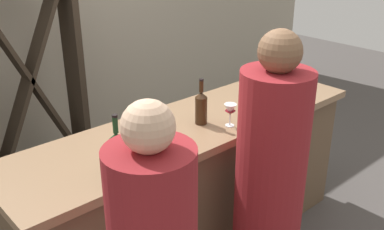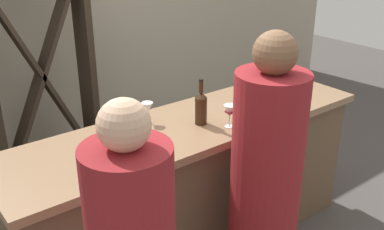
% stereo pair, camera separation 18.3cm
% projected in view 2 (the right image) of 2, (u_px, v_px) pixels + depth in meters
% --- Properties ---
extents(back_wall, '(8.00, 0.10, 2.80)m').
position_uv_depth(back_wall, '(50.00, 6.00, 4.25)').
color(back_wall, '#B2A893').
rests_on(back_wall, ground).
extents(bar_counter, '(2.49, 0.68, 0.97)m').
position_uv_depth(bar_counter, '(192.00, 187.00, 3.02)').
color(bar_counter, brown).
rests_on(bar_counter, ground).
extents(wine_rack, '(0.91, 0.28, 1.85)m').
position_uv_depth(wine_rack, '(41.00, 75.00, 3.84)').
color(wine_rack, '#33281E').
rests_on(wine_rack, ground).
extents(wine_bottle_leftmost_olive_green, '(0.08, 0.08, 0.33)m').
position_uv_depth(wine_bottle_leftmost_olive_green, '(109.00, 150.00, 2.21)').
color(wine_bottle_leftmost_olive_green, '#193D1E').
rests_on(wine_bottle_leftmost_olive_green, bar_counter).
extents(wine_bottle_second_left_amber_brown, '(0.08, 0.08, 0.29)m').
position_uv_depth(wine_bottle_second_left_amber_brown, '(201.00, 107.00, 2.76)').
color(wine_bottle_second_left_amber_brown, '#331E0F').
rests_on(wine_bottle_second_left_amber_brown, bar_counter).
extents(wine_bottle_center_near_black, '(0.07, 0.07, 0.33)m').
position_uv_depth(wine_bottle_center_near_black, '(263.00, 98.00, 2.86)').
color(wine_bottle_center_near_black, black).
rests_on(wine_bottle_center_near_black, bar_counter).
extents(wine_glass_near_left, '(0.08, 0.08, 0.14)m').
position_uv_depth(wine_glass_near_left, '(230.00, 112.00, 2.72)').
color(wine_glass_near_left, white).
rests_on(wine_glass_near_left, bar_counter).
extents(wine_glass_near_center, '(0.07, 0.07, 0.17)m').
position_uv_depth(wine_glass_near_center, '(129.00, 135.00, 2.38)').
color(wine_glass_near_center, white).
rests_on(wine_glass_near_center, bar_counter).
extents(wine_glass_near_right, '(0.07, 0.07, 0.13)m').
position_uv_depth(wine_glass_near_right, '(147.00, 108.00, 2.79)').
color(wine_glass_near_right, white).
rests_on(wine_glass_near_right, bar_counter).
extents(person_left_guest, '(0.41, 0.41, 1.65)m').
position_uv_depth(person_left_guest, '(265.00, 188.00, 2.51)').
color(person_left_guest, maroon).
rests_on(person_left_guest, ground).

